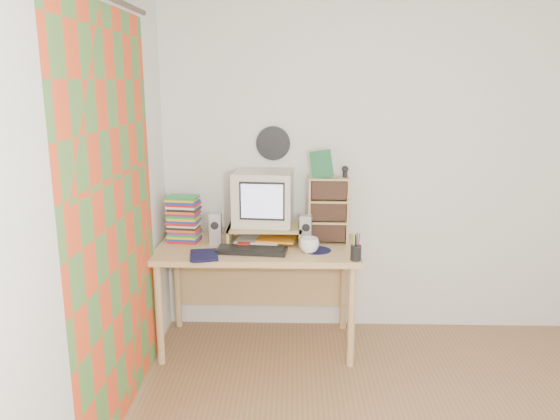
# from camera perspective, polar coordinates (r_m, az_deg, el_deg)

# --- Properties ---
(back_wall) EXTENTS (3.50, 0.00, 3.50)m
(back_wall) POSITION_cam_1_polar(r_m,az_deg,el_deg) (4.14, 12.31, 4.34)
(back_wall) COLOR white
(back_wall) RESTS_ON floor
(left_wall) EXTENTS (0.00, 3.50, 3.50)m
(left_wall) POSITION_cam_1_polar(r_m,az_deg,el_deg) (2.54, -21.10, -1.77)
(left_wall) COLOR white
(left_wall) RESTS_ON floor
(curtain) EXTENTS (0.00, 2.20, 2.20)m
(curtain) POSITION_cam_1_polar(r_m,az_deg,el_deg) (2.99, -16.78, -1.26)
(curtain) COLOR #E34720
(curtain) RESTS_ON left_wall
(wall_disc) EXTENTS (0.25, 0.02, 0.25)m
(wall_disc) POSITION_cam_1_polar(r_m,az_deg,el_deg) (4.02, -0.72, 6.98)
(wall_disc) COLOR black
(wall_disc) RESTS_ON back_wall
(desk) EXTENTS (1.40, 0.70, 0.75)m
(desk) POSITION_cam_1_polar(r_m,az_deg,el_deg) (3.92, -2.32, -5.39)
(desk) COLOR tan
(desk) RESTS_ON floor
(monitor_riser) EXTENTS (0.52, 0.30, 0.12)m
(monitor_riser) POSITION_cam_1_polar(r_m,az_deg,el_deg) (3.89, -1.58, -2.04)
(monitor_riser) COLOR tan
(monitor_riser) RESTS_ON desk
(crt_monitor) EXTENTS (0.44, 0.44, 0.38)m
(crt_monitor) POSITION_cam_1_polar(r_m,az_deg,el_deg) (3.89, -1.76, 1.24)
(crt_monitor) COLOR beige
(crt_monitor) RESTS_ON monitor_riser
(speaker_left) EXTENTS (0.08, 0.08, 0.22)m
(speaker_left) POSITION_cam_1_polar(r_m,az_deg,el_deg) (3.88, -6.74, -1.93)
(speaker_left) COLOR #AFAEB3
(speaker_left) RESTS_ON desk
(speaker_right) EXTENTS (0.09, 0.09, 0.22)m
(speaker_right) POSITION_cam_1_polar(r_m,az_deg,el_deg) (3.81, 2.71, -2.14)
(speaker_right) COLOR #AFAEB3
(speaker_right) RESTS_ON desk
(keyboard) EXTENTS (0.48, 0.21, 0.03)m
(keyboard) POSITION_cam_1_polar(r_m,az_deg,el_deg) (3.68, -2.97, -4.24)
(keyboard) COLOR black
(keyboard) RESTS_ON desk
(dvd_stack) EXTENTS (0.23, 0.17, 0.30)m
(dvd_stack) POSITION_cam_1_polar(r_m,az_deg,el_deg) (3.96, -10.02, -1.15)
(dvd_stack) COLOR brown
(dvd_stack) RESTS_ON desk
(cd_rack) EXTENTS (0.29, 0.16, 0.47)m
(cd_rack) POSITION_cam_1_polar(r_m,az_deg,el_deg) (3.88, 5.09, 0.02)
(cd_rack) COLOR tan
(cd_rack) RESTS_ON desk
(mug) EXTENTS (0.14, 0.14, 0.10)m
(mug) POSITION_cam_1_polar(r_m,az_deg,el_deg) (3.67, 3.07, -3.71)
(mug) COLOR white
(mug) RESTS_ON desk
(diary) EXTENTS (0.24, 0.20, 0.04)m
(diary) POSITION_cam_1_polar(r_m,az_deg,el_deg) (3.62, -9.36, -4.59)
(diary) COLOR black
(diary) RESTS_ON desk
(mousepad) EXTENTS (0.24, 0.24, 0.00)m
(mousepad) POSITION_cam_1_polar(r_m,az_deg,el_deg) (3.73, 3.86, -4.22)
(mousepad) COLOR black
(mousepad) RESTS_ON desk
(pen_cup) EXTENTS (0.09, 0.09, 0.14)m
(pen_cup) POSITION_cam_1_polar(r_m,az_deg,el_deg) (3.54, 7.94, -4.14)
(pen_cup) COLOR black
(pen_cup) RESTS_ON desk
(papers) EXTENTS (0.34, 0.27, 0.04)m
(papers) POSITION_cam_1_polar(r_m,az_deg,el_deg) (3.90, -1.50, -3.13)
(papers) COLOR silver
(papers) RESTS_ON desk
(red_box) EXTENTS (0.09, 0.06, 0.04)m
(red_box) POSITION_cam_1_polar(r_m,az_deg,el_deg) (3.76, -3.82, -3.76)
(red_box) COLOR red
(red_box) RESTS_ON desk
(game_box) EXTENTS (0.15, 0.05, 0.19)m
(game_box) POSITION_cam_1_polar(r_m,az_deg,el_deg) (3.79, 4.36, 4.79)
(game_box) COLOR #1A5D36
(game_box) RESTS_ON cd_rack
(webcam) EXTENTS (0.05, 0.05, 0.08)m
(webcam) POSITION_cam_1_polar(r_m,az_deg,el_deg) (3.83, 6.82, 4.01)
(webcam) COLOR black
(webcam) RESTS_ON cd_rack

